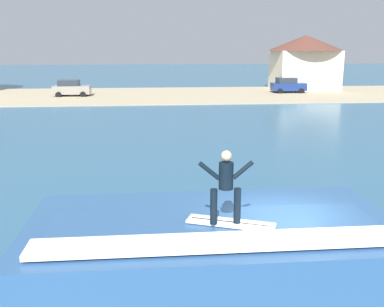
{
  "coord_description": "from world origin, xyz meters",
  "views": [
    {
      "loc": [
        -3.23,
        -9.92,
        5.51
      ],
      "look_at": [
        -1.82,
        5.06,
        1.86
      ],
      "focal_mm": 41.5,
      "sensor_mm": 36.0,
      "label": 1
    }
  ],
  "objects_px": {
    "car_near_shore": "(71,88)",
    "car_far_shore": "(288,85)",
    "surfboard": "(231,223)",
    "surfer": "(226,183)",
    "wave_crest": "(212,247)",
    "house_gabled_white": "(305,59)"
  },
  "relations": [
    {
      "from": "surfboard",
      "to": "surfer",
      "type": "relative_size",
      "value": 1.21
    },
    {
      "from": "car_near_shore",
      "to": "surfboard",
      "type": "bearing_deg",
      "value": -75.77
    },
    {
      "from": "wave_crest",
      "to": "house_gabled_white",
      "type": "height_order",
      "value": "house_gabled_white"
    },
    {
      "from": "surfboard",
      "to": "wave_crest",
      "type": "bearing_deg",
      "value": 117.85
    },
    {
      "from": "surfer",
      "to": "surfboard",
      "type": "bearing_deg",
      "value": 26.43
    },
    {
      "from": "car_near_shore",
      "to": "car_far_shore",
      "type": "distance_m",
      "value": 25.21
    },
    {
      "from": "house_gabled_white",
      "to": "car_far_shore",
      "type": "bearing_deg",
      "value": -130.6
    },
    {
      "from": "surfer",
      "to": "car_far_shore",
      "type": "height_order",
      "value": "surfer"
    },
    {
      "from": "surfer",
      "to": "house_gabled_white",
      "type": "relative_size",
      "value": 0.18
    },
    {
      "from": "surfer",
      "to": "car_far_shore",
      "type": "relative_size",
      "value": 0.42
    },
    {
      "from": "wave_crest",
      "to": "car_near_shore",
      "type": "xyz_separation_m",
      "value": [
        -10.16,
        40.78,
        0.2
      ]
    },
    {
      "from": "surfer",
      "to": "house_gabled_white",
      "type": "bearing_deg",
      "value": 68.91
    },
    {
      "from": "surfboard",
      "to": "house_gabled_white",
      "type": "xyz_separation_m",
      "value": [
        17.87,
        46.61,
        2.26
      ]
    },
    {
      "from": "surfer",
      "to": "house_gabled_white",
      "type": "distance_m",
      "value": 50.05
    },
    {
      "from": "car_far_shore",
      "to": "house_gabled_white",
      "type": "xyz_separation_m",
      "value": [
        3.2,
        3.73,
        2.94
      ]
    },
    {
      "from": "surfer",
      "to": "car_near_shore",
      "type": "height_order",
      "value": "surfer"
    },
    {
      "from": "surfboard",
      "to": "surfer",
      "type": "height_order",
      "value": "surfer"
    },
    {
      "from": "surfboard",
      "to": "car_far_shore",
      "type": "distance_m",
      "value": 45.32
    },
    {
      "from": "car_far_shore",
      "to": "surfer",
      "type": "bearing_deg",
      "value": -109.02
    },
    {
      "from": "surfboard",
      "to": "car_near_shore",
      "type": "xyz_separation_m",
      "value": [
        -10.5,
        41.42,
        -0.67
      ]
    },
    {
      "from": "surfer",
      "to": "car_near_shore",
      "type": "xyz_separation_m",
      "value": [
        -10.37,
        41.49,
        -1.64
      ]
    },
    {
      "from": "wave_crest",
      "to": "surfer",
      "type": "distance_m",
      "value": 1.98
    }
  ]
}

